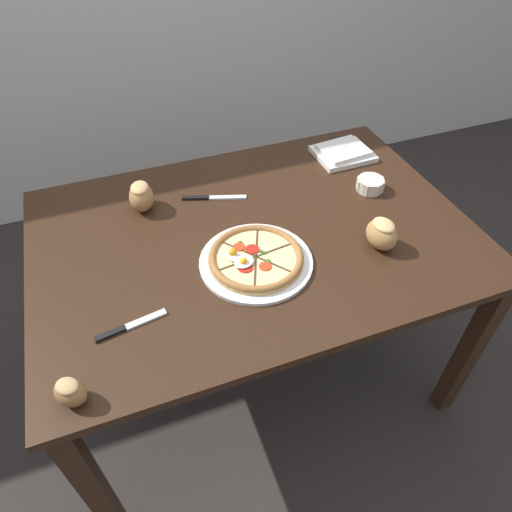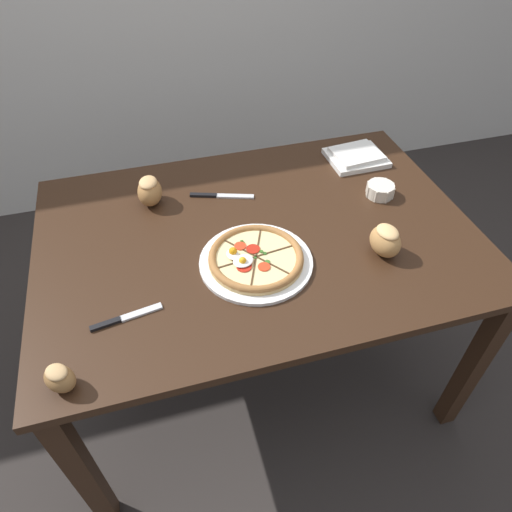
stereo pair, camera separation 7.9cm
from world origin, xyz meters
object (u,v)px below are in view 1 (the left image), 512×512
Objects in this scene: bread_piece_mid at (141,196)px; knife_main at (213,198)px; napkin_folded at (343,152)px; knife_spare at (130,326)px; bread_piece_far at (382,233)px; pizza at (256,259)px; dining_table at (254,252)px; bread_piece_near at (70,392)px; ramekin_bowl at (370,184)px.

knife_main is (0.24, -0.03, -0.05)m from bread_piece_mid.
napkin_folded reaches higher than knife_spare.
bread_piece_mid is 0.25m from knife_main.
bread_piece_far is at bearing -105.92° from napkin_folded.
knife_main is at bearing 94.41° from pizza.
dining_table is 0.43m from bread_piece_far.
knife_main is (-0.42, 0.42, -0.05)m from bread_piece_far.
bread_piece_near reaches higher than knife_main.
napkin_folded is at bearing 85.54° from ramekin_bowl.
bread_piece_mid reaches higher than bread_piece_near.
bread_piece_far is at bearing -6.03° from knife_spare.
knife_main reaches higher than dining_table.
napkin_folded is at bearing 21.46° from knife_spare.
bread_piece_near reaches higher than napkin_folded.
napkin_folded is (0.54, 0.45, -0.00)m from pizza.
dining_table is 14.23× the size of bread_piece_near.
knife_main is 0.60m from knife_spare.
dining_table is 11.66× the size of bread_piece_far.
bread_piece_near is at bearing -142.46° from knife_spare.
bread_piece_mid is at bearing 124.66° from pizza.
bread_piece_mid is at bearing 66.37° from knife_spare.
pizza is 0.48m from bread_piece_mid.
knife_spare is at bearing -164.65° from pizza.
pizza reaches higher than napkin_folded.
knife_main is at bearing 108.38° from dining_table.
pizza is 0.36m from knife_main.
bread_piece_near is 0.45× the size of knife_main.
bread_piece_far is (-0.15, -0.51, 0.04)m from napkin_folded.
ramekin_bowl is (0.47, 0.07, 0.12)m from dining_table.
bread_piece_mid is 0.56× the size of knife_main.
bread_piece_near is at bearing -153.44° from pizza.
napkin_folded is 1.81× the size of bread_piece_far.
ramekin_bowl reaches higher than knife_spare.
bread_piece_near is at bearing -155.54° from ramekin_bowl.
pizza is at bearing 170.92° from bread_piece_far.
ramekin_bowl reaches higher than dining_table.
pizza is 0.70m from napkin_folded.
dining_table is at bearing -38.60° from bread_piece_mid.
knife_spare is at bearing 46.91° from bread_piece_near.
pizza is at bearing -140.17° from napkin_folded.
dining_table is 0.25m from knife_main.
ramekin_bowl is at bearing 8.79° from dining_table.
bread_piece_far is at bearing -30.09° from dining_table.
ramekin_bowl is 0.97m from knife_spare.
pizza reaches higher than knife_main.
bread_piece_mid is 0.63× the size of knife_spare.
bread_piece_near reaches higher than knife_spare.
bread_piece_mid is at bearing 141.40° from dining_table.
dining_table is 0.49m from ramekin_bowl.
bread_piece_near is at bearing -145.28° from dining_table.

